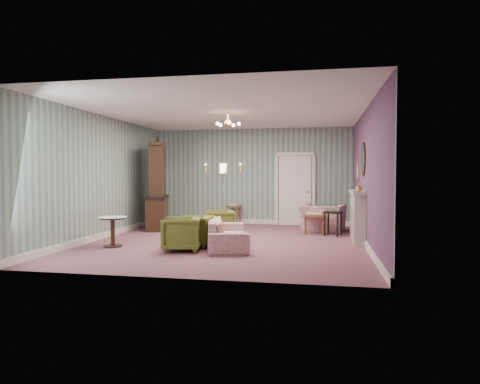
% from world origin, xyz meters
% --- Properties ---
extents(floor, '(7.00, 7.00, 0.00)m').
position_xyz_m(floor, '(0.00, 0.00, 0.00)').
color(floor, '#854D5B').
rests_on(floor, ground).
extents(ceiling, '(7.00, 7.00, 0.00)m').
position_xyz_m(ceiling, '(0.00, 0.00, 2.90)').
color(ceiling, white).
rests_on(ceiling, ground).
extents(wall_back, '(6.00, 0.00, 6.00)m').
position_xyz_m(wall_back, '(0.00, 3.50, 1.45)').
color(wall_back, slate).
rests_on(wall_back, ground).
extents(wall_front, '(6.00, 0.00, 6.00)m').
position_xyz_m(wall_front, '(0.00, -3.50, 1.45)').
color(wall_front, slate).
rests_on(wall_front, ground).
extents(wall_left, '(0.00, 7.00, 7.00)m').
position_xyz_m(wall_left, '(-3.00, 0.00, 1.45)').
color(wall_left, slate).
rests_on(wall_left, ground).
extents(wall_right, '(0.00, 7.00, 7.00)m').
position_xyz_m(wall_right, '(3.00, 0.00, 1.45)').
color(wall_right, slate).
rests_on(wall_right, ground).
extents(wall_right_floral, '(0.00, 7.00, 7.00)m').
position_xyz_m(wall_right_floral, '(2.98, 0.00, 1.45)').
color(wall_right_floral, '#A95482').
rests_on(wall_right_floral, ground).
extents(door, '(1.12, 0.12, 2.16)m').
position_xyz_m(door, '(1.30, 3.46, 1.08)').
color(door, white).
rests_on(door, floor).
extents(olive_chair_a, '(0.80, 0.83, 0.74)m').
position_xyz_m(olive_chair_a, '(-0.65, -1.34, 0.37)').
color(olive_chair_a, brown).
rests_on(olive_chair_a, floor).
extents(olive_chair_b, '(0.67, 0.72, 0.71)m').
position_xyz_m(olive_chair_b, '(-0.56, -0.80, 0.36)').
color(olive_chair_b, brown).
rests_on(olive_chair_b, floor).
extents(olive_chair_c, '(0.83, 0.86, 0.70)m').
position_xyz_m(olive_chair_c, '(-0.37, 0.77, 0.35)').
color(olive_chair_c, brown).
rests_on(olive_chair_c, floor).
extents(sofa_chintz, '(1.04, 2.08, 0.78)m').
position_xyz_m(sofa_chintz, '(0.15, -0.75, 0.39)').
color(sofa_chintz, '#963C58').
rests_on(sofa_chintz, floor).
extents(wingback_chair, '(1.22, 0.93, 0.96)m').
position_xyz_m(wingback_chair, '(2.12, 2.17, 0.48)').
color(wingback_chair, '#963C58').
rests_on(wingback_chair, floor).
extents(dresser, '(0.92, 1.59, 2.51)m').
position_xyz_m(dresser, '(-2.39, 1.79, 1.26)').
color(dresser, black).
rests_on(dresser, floor).
extents(fireplace, '(0.30, 1.40, 1.16)m').
position_xyz_m(fireplace, '(2.86, 0.40, 0.58)').
color(fireplace, beige).
rests_on(fireplace, floor).
extents(mantel_vase, '(0.15, 0.15, 0.15)m').
position_xyz_m(mantel_vase, '(2.84, 0.00, 1.23)').
color(mantel_vase, gold).
rests_on(mantel_vase, fireplace).
extents(oval_mirror, '(0.04, 0.76, 0.84)m').
position_xyz_m(oval_mirror, '(2.96, 0.40, 1.85)').
color(oval_mirror, white).
rests_on(oval_mirror, wall_right).
extents(framed_print, '(0.04, 0.34, 0.42)m').
position_xyz_m(framed_print, '(2.97, 1.75, 1.60)').
color(framed_print, gold).
rests_on(framed_print, wall_right).
extents(coffee_table, '(0.58, 1.01, 0.51)m').
position_xyz_m(coffee_table, '(1.89, 1.81, 0.25)').
color(coffee_table, brown).
rests_on(coffee_table, floor).
extents(side_table_black, '(0.50, 0.50, 0.60)m').
position_xyz_m(side_table_black, '(2.35, 1.30, 0.30)').
color(side_table_black, black).
rests_on(side_table_black, floor).
extents(pedestal_table, '(0.68, 0.68, 0.63)m').
position_xyz_m(pedestal_table, '(-2.21, -1.16, 0.32)').
color(pedestal_table, black).
rests_on(pedestal_table, floor).
extents(nesting_table, '(0.41, 0.51, 0.64)m').
position_xyz_m(nesting_table, '(-0.50, 3.15, 0.32)').
color(nesting_table, brown).
rests_on(nesting_table, floor).
extents(gilt_mirror_back, '(0.28, 0.06, 0.36)m').
position_xyz_m(gilt_mirror_back, '(-0.90, 3.46, 1.70)').
color(gilt_mirror_back, gold).
rests_on(gilt_mirror_back, wall_back).
extents(sconce_left, '(0.16, 0.12, 0.30)m').
position_xyz_m(sconce_left, '(-1.45, 3.44, 1.70)').
color(sconce_left, gold).
rests_on(sconce_left, wall_back).
extents(sconce_right, '(0.16, 0.12, 0.30)m').
position_xyz_m(sconce_right, '(-0.35, 3.44, 1.70)').
color(sconce_right, gold).
rests_on(sconce_right, wall_back).
extents(chandelier, '(0.56, 0.56, 0.36)m').
position_xyz_m(chandelier, '(0.00, 0.00, 2.63)').
color(chandelier, gold).
rests_on(chandelier, ceiling).
extents(burgundy_cushion, '(0.41, 0.28, 0.39)m').
position_xyz_m(burgundy_cushion, '(2.07, 2.02, 0.48)').
color(burgundy_cushion, maroon).
rests_on(burgundy_cushion, wingback_chair).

